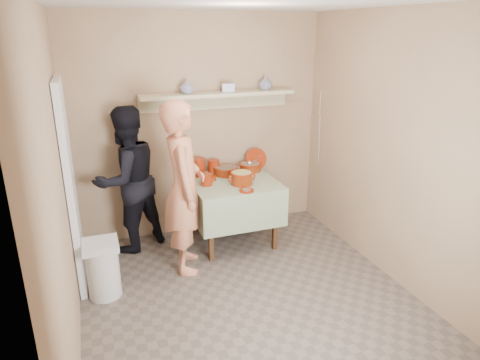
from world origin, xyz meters
name	(u,v)px	position (x,y,z in m)	size (l,w,h in m)	color
ground	(252,304)	(0.00, 0.00, 0.00)	(3.50, 3.50, 0.00)	#61554C
tile_panel	(71,188)	(-1.46, 0.95, 1.00)	(0.06, 0.70, 2.00)	silver
plate_stack_a	(199,167)	(-0.07, 1.57, 0.87)	(0.16, 0.16, 0.21)	maroon
plate_stack_b	(214,167)	(0.12, 1.59, 0.84)	(0.14, 0.14, 0.17)	maroon
bowl_stack	(206,180)	(-0.08, 1.22, 0.83)	(0.13, 0.13, 0.13)	maroon
empty_bowl	(209,178)	(0.00, 1.37, 0.78)	(0.16, 0.16, 0.05)	maroon
propped_lid	(256,159)	(0.67, 1.61, 0.88)	(0.28, 0.28, 0.02)	maroon
vase_right	(266,83)	(0.79, 1.63, 1.80)	(0.16, 0.16, 0.17)	navy
vase_left	(187,86)	(-0.16, 1.63, 1.80)	(0.16, 0.16, 0.17)	navy
ceramic_box	(228,88)	(0.31, 1.61, 1.77)	(0.14, 0.10, 0.10)	navy
person_cook	(184,188)	(-0.41, 0.87, 0.89)	(0.65, 0.43, 1.78)	tan
person_helper	(127,180)	(-0.90, 1.52, 0.82)	(0.80, 0.62, 1.64)	black
room_shell	(254,134)	(0.00, 0.00, 1.61)	(3.04, 3.54, 2.62)	tan
serving_table	(233,190)	(0.25, 1.28, 0.64)	(0.97, 0.97, 0.76)	#4C2D16
cazuela_meat_a	(226,170)	(0.24, 1.50, 0.82)	(0.30, 0.30, 0.10)	#631F0B
cazuela_meat_b	(250,166)	(0.57, 1.53, 0.82)	(0.28, 0.28, 0.10)	#631F0B
ladle	(250,163)	(0.55, 1.50, 0.87)	(0.08, 0.26, 0.19)	silver
cazuela_rice	(242,177)	(0.30, 1.11, 0.85)	(0.33, 0.25, 0.14)	#631F0B
front_plate	(247,190)	(0.27, 0.89, 0.77)	(0.16, 0.16, 0.03)	maroon
wall_shelf	(217,96)	(0.20, 1.65, 1.67)	(1.80, 0.25, 0.21)	#C2BA90
trash_bin	(103,269)	(-1.26, 0.61, 0.28)	(0.32, 0.32, 0.56)	silver
electrical_cord	(320,127)	(1.47, 1.48, 1.25)	(0.01, 0.05, 0.90)	silver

